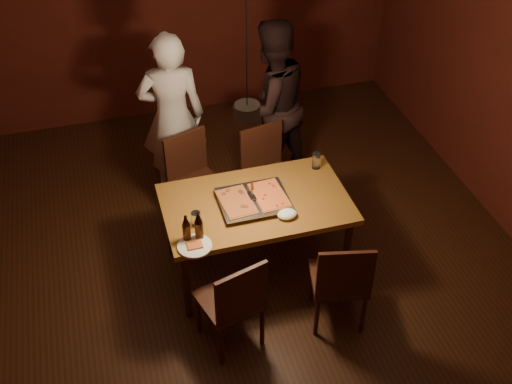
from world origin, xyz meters
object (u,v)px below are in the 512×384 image
object	(u,v)px
chair_near_left	(235,298)
pizza_tray	(254,201)
chair_far_left	(192,171)
beer_bottle_b	(199,226)
chair_far_right	(266,164)
diner_dark	(270,104)
pendant_lamp	(247,110)
dining_table	(256,209)
plate_slice	(195,246)
diner_white	(172,117)
beer_bottle_a	(186,228)
chair_near_right	(341,277)

from	to	relation	value
chair_near_left	pizza_tray	bearing A→B (deg)	48.22
chair_near_left	chair_far_left	bearing A→B (deg)	73.48
beer_bottle_b	chair_far_right	bearing A→B (deg)	50.92
beer_bottle_b	diner_dark	size ratio (longest dim) A/B	0.15
pendant_lamp	diner_dark	bearing A→B (deg)	66.80
chair_near_left	diner_dark	bearing A→B (deg)	50.17
dining_table	plate_slice	size ratio (longest dim) A/B	5.80
chair_far_left	diner_white	xyz separation A→B (m)	(-0.07, 0.47, 0.31)
dining_table	beer_bottle_b	xyz separation A→B (m)	(-0.53, -0.30, 0.20)
chair_far_left	beer_bottle_b	distance (m)	1.17
pizza_tray	diner_white	size ratio (longest dim) A/B	0.32
beer_bottle_a	chair_far_right	bearing A→B (deg)	47.68
chair_near_left	diner_white	bearing A→B (deg)	75.65
pizza_tray	pendant_lamp	distance (m)	1.01
chair_far_left	beer_bottle_b	xyz separation A→B (m)	(-0.16, -1.11, 0.34)
pizza_tray	diner_dark	world-z (taller)	diner_dark
chair_far_left	chair_near_right	size ratio (longest dim) A/B	1.06
chair_near_left	pendant_lamp	world-z (taller)	pendant_lamp
beer_bottle_a	diner_dark	distance (m)	1.90
pizza_tray	dining_table	bearing A→B (deg)	38.04
diner_white	chair_near_right	bearing A→B (deg)	120.29
dining_table	pizza_tray	distance (m)	0.10
chair_far_left	beer_bottle_a	xyz separation A→B (m)	(-0.25, -1.10, 0.33)
chair_far_right	beer_bottle_a	world-z (taller)	beer_bottle_a
plate_slice	pendant_lamp	xyz separation A→B (m)	(0.46, 0.16, 1.00)
diner_white	pendant_lamp	distance (m)	1.79
chair_far_right	diner_white	bearing A→B (deg)	-48.05
chair_near_right	diner_white	world-z (taller)	diner_white
pizza_tray	plate_slice	xyz separation A→B (m)	(-0.56, -0.36, -0.01)
chair_near_right	pizza_tray	xyz separation A→B (m)	(-0.47, 0.76, 0.24)
pizza_tray	pendant_lamp	xyz separation A→B (m)	(-0.10, -0.20, 0.99)
plate_slice	chair_far_right	bearing A→B (deg)	51.27
chair_near_left	pizza_tray	distance (m)	0.85
chair_far_right	pendant_lamp	size ratio (longest dim) A/B	0.45
chair_far_right	diner_dark	size ratio (longest dim) A/B	0.29
dining_table	chair_near_right	distance (m)	0.91
dining_table	diner_dark	size ratio (longest dim) A/B	0.88
chair_far_left	pendant_lamp	xyz separation A→B (m)	(0.24, -1.03, 1.22)
chair_far_left	chair_near_right	xyz separation A→B (m)	(0.81, -1.60, 0.00)
beer_bottle_a	pendant_lamp	bearing A→B (deg)	8.39
chair_far_right	beer_bottle_b	bearing A→B (deg)	39.34
plate_slice	diner_white	distance (m)	1.68
dining_table	diner_white	world-z (taller)	diner_white
dining_table	beer_bottle_a	world-z (taller)	beer_bottle_a
chair_near_left	beer_bottle_b	world-z (taller)	beer_bottle_b
chair_far_right	chair_near_left	bearing A→B (deg)	53.60
chair_near_left	beer_bottle_b	size ratio (longest dim) A/B	2.10
dining_table	diner_white	bearing A→B (deg)	108.90
dining_table	beer_bottle_b	distance (m)	0.64
chair_near_right	diner_dark	world-z (taller)	diner_dark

